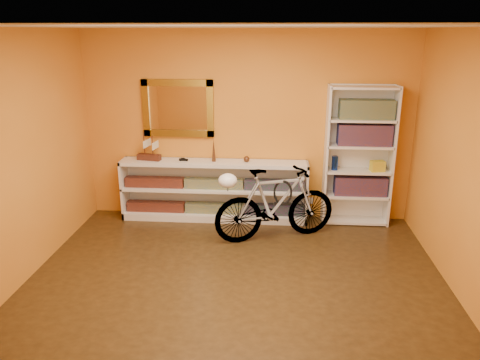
# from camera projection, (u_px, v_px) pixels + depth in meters

# --- Properties ---
(floor) EXTENTS (4.50, 4.00, 0.01)m
(floor) POSITION_uv_depth(u_px,v_px,m) (235.00, 286.00, 4.89)
(floor) COLOR black
(floor) RESTS_ON ground
(ceiling) EXTENTS (4.50, 4.00, 0.01)m
(ceiling) POSITION_uv_depth(u_px,v_px,m) (234.00, 26.00, 4.09)
(ceiling) COLOR silver
(ceiling) RESTS_ON ground
(back_wall) EXTENTS (4.50, 0.01, 2.60)m
(back_wall) POSITION_uv_depth(u_px,v_px,m) (247.00, 127.00, 6.39)
(back_wall) COLOR orange
(back_wall) RESTS_ON ground
(left_wall) EXTENTS (0.01, 4.00, 2.60)m
(left_wall) POSITION_uv_depth(u_px,v_px,m) (11.00, 163.00, 4.65)
(left_wall) COLOR orange
(left_wall) RESTS_ON ground
(right_wall) EXTENTS (0.01, 4.00, 2.60)m
(right_wall) POSITION_uv_depth(u_px,v_px,m) (475.00, 173.00, 4.32)
(right_wall) COLOR orange
(right_wall) RESTS_ON ground
(gilt_mirror) EXTENTS (0.98, 0.06, 0.78)m
(gilt_mirror) POSITION_uv_depth(u_px,v_px,m) (178.00, 108.00, 6.34)
(gilt_mirror) COLOR #806217
(gilt_mirror) RESTS_ON back_wall
(wall_socket) EXTENTS (0.09, 0.02, 0.09)m
(wall_socket) POSITION_uv_depth(u_px,v_px,m) (310.00, 201.00, 6.63)
(wall_socket) COLOR silver
(wall_socket) RESTS_ON back_wall
(console_unit) EXTENTS (2.60, 0.35, 0.85)m
(console_unit) POSITION_uv_depth(u_px,v_px,m) (214.00, 190.00, 6.51)
(console_unit) COLOR silver
(console_unit) RESTS_ON floor
(cd_row_lower) EXTENTS (2.50, 0.13, 0.14)m
(cd_row_lower) POSITION_uv_depth(u_px,v_px,m) (214.00, 208.00, 6.57)
(cd_row_lower) COLOR black
(cd_row_lower) RESTS_ON console_unit
(cd_row_upper) EXTENTS (2.50, 0.13, 0.14)m
(cd_row_upper) POSITION_uv_depth(u_px,v_px,m) (214.00, 184.00, 6.46)
(cd_row_upper) COLOR navy
(cd_row_upper) RESTS_ON console_unit
(model_ship) EXTENTS (0.34, 0.18, 0.39)m
(model_ship) POSITION_uv_depth(u_px,v_px,m) (148.00, 146.00, 6.39)
(model_ship) COLOR #3C1A10
(model_ship) RESTS_ON console_unit
(toy_car) EXTENTS (0.00, 0.00, 0.00)m
(toy_car) POSITION_uv_depth(u_px,v_px,m) (184.00, 161.00, 6.41)
(toy_car) COLOR black
(toy_car) RESTS_ON console_unit
(bronze_ornament) EXTENTS (0.05, 0.05, 0.32)m
(bronze_ornament) POSITION_uv_depth(u_px,v_px,m) (214.00, 150.00, 6.33)
(bronze_ornament) COLOR #4F2E1B
(bronze_ornament) RESTS_ON console_unit
(decorative_orb) EXTENTS (0.08, 0.08, 0.08)m
(decorative_orb) POSITION_uv_depth(u_px,v_px,m) (247.00, 159.00, 6.33)
(decorative_orb) COLOR #4F2E1B
(decorative_orb) RESTS_ON console_unit
(bookcase) EXTENTS (0.90, 0.30, 1.90)m
(bookcase) POSITION_uv_depth(u_px,v_px,m) (359.00, 157.00, 6.23)
(bookcase) COLOR silver
(bookcase) RESTS_ON floor
(book_row_a) EXTENTS (0.70, 0.22, 0.26)m
(book_row_a) POSITION_uv_depth(u_px,v_px,m) (360.00, 185.00, 6.35)
(book_row_a) COLOR maroon
(book_row_a) RESTS_ON bookcase
(book_row_b) EXTENTS (0.70, 0.22, 0.28)m
(book_row_b) POSITION_uv_depth(u_px,v_px,m) (364.00, 134.00, 6.13)
(book_row_b) COLOR maroon
(book_row_b) RESTS_ON bookcase
(book_row_c) EXTENTS (0.70, 0.22, 0.25)m
(book_row_c) POSITION_uv_depth(u_px,v_px,m) (366.00, 109.00, 6.03)
(book_row_c) COLOR navy
(book_row_c) RESTS_ON bookcase
(travel_mug) EXTENTS (0.08, 0.08, 0.19)m
(travel_mug) POSITION_uv_depth(u_px,v_px,m) (335.00, 163.00, 6.26)
(travel_mug) COLOR navy
(travel_mug) RESTS_ON bookcase
(red_tin) EXTENTS (0.18, 0.18, 0.18)m
(red_tin) POSITION_uv_depth(u_px,v_px,m) (346.00, 111.00, 6.09)
(red_tin) COLOR maroon
(red_tin) RESTS_ON bookcase
(yellow_bag) EXTENTS (0.20, 0.15, 0.14)m
(yellow_bag) POSITION_uv_depth(u_px,v_px,m) (377.00, 166.00, 6.21)
(yellow_bag) COLOR gold
(yellow_bag) RESTS_ON bookcase
(bicycle) EXTENTS (0.95, 1.67, 0.95)m
(bicycle) POSITION_uv_depth(u_px,v_px,m) (275.00, 204.00, 5.86)
(bicycle) COLOR silver
(bicycle) RESTS_ON floor
(helmet) EXTENTS (0.23, 0.22, 0.17)m
(helmet) POSITION_uv_depth(u_px,v_px,m) (228.00, 181.00, 5.59)
(helmet) COLOR white
(helmet) RESTS_ON bicycle
(u_lock) EXTENTS (0.24, 0.03, 0.24)m
(u_lock) POSITION_uv_depth(u_px,v_px,m) (283.00, 192.00, 5.84)
(u_lock) COLOR black
(u_lock) RESTS_ON bicycle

